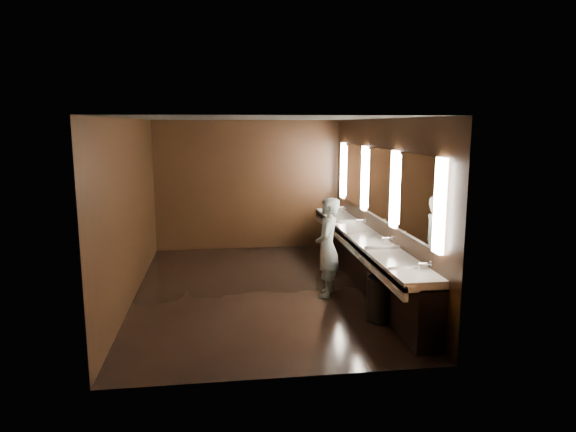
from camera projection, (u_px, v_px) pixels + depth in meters
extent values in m
plane|color=black|center=(260.00, 290.00, 8.49)|extent=(6.00, 6.00, 0.00)
cube|color=#2D2D2B|center=(258.00, 118.00, 7.99)|extent=(4.00, 6.00, 0.02)
cube|color=black|center=(248.00, 185.00, 11.16)|extent=(4.00, 0.02, 2.80)
cube|color=black|center=(282.00, 253.00, 5.31)|extent=(4.00, 0.02, 2.80)
cube|color=black|center=(131.00, 210.00, 7.97)|extent=(0.02, 6.00, 2.80)
cube|color=black|center=(379.00, 204.00, 8.50)|extent=(0.02, 6.00, 2.80)
cube|color=black|center=(367.00, 263.00, 8.66)|extent=(0.36, 5.40, 0.81)
cube|color=white|center=(362.00, 237.00, 8.57)|extent=(0.55, 5.40, 0.12)
cube|color=white|center=(348.00, 242.00, 8.55)|extent=(0.06, 5.40, 0.18)
cylinder|color=silver|center=(425.00, 264.00, 6.42)|extent=(0.18, 0.04, 0.04)
cylinder|color=silver|center=(387.00, 238.00, 7.85)|extent=(0.18, 0.04, 0.04)
cylinder|color=silver|center=(361.00, 221.00, 9.28)|extent=(0.18, 0.04, 0.04)
cylinder|color=silver|center=(342.00, 208.00, 10.71)|extent=(0.18, 0.04, 0.04)
cube|color=white|center=(440.00, 206.00, 6.10)|extent=(0.06, 0.22, 1.15)
cube|color=white|center=(416.00, 197.00, 6.88)|extent=(0.03, 1.32, 1.15)
cube|color=white|center=(394.00, 189.00, 7.66)|extent=(0.06, 0.23, 1.15)
cube|color=white|center=(379.00, 183.00, 8.44)|extent=(0.03, 1.32, 1.15)
cube|color=white|center=(364.00, 178.00, 9.22)|extent=(0.06, 0.23, 1.15)
cube|color=white|center=(354.00, 174.00, 10.00)|extent=(0.03, 1.32, 1.15)
cube|color=white|center=(343.00, 170.00, 10.78)|extent=(0.06, 0.22, 1.15)
imported|color=#98DAE2|center=(327.00, 247.00, 8.12)|extent=(0.55, 0.67, 1.58)
cylinder|color=black|center=(381.00, 299.00, 7.15)|extent=(0.48, 0.48, 0.62)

